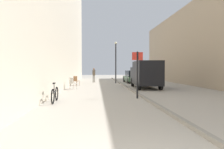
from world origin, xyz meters
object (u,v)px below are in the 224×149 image
Objects in this scene: parked_car at (133,77)px; cafe_chair_near_window at (72,83)px; cafe_chair_by_doorway at (76,80)px; lamp_post at (116,60)px; pedestrian_main_foreground at (94,74)px; bicycle_leaning at (55,95)px; delivery_van at (146,74)px; street_sign_post at (137,71)px.

parked_car reaches higher than cafe_chair_near_window.
lamp_post is at bearing 173.81° from cafe_chair_by_doorway.
lamp_post is at bearing -17.93° from pedestrian_main_foreground.
bicycle_leaning is 1.88× the size of cafe_chair_near_window.
pedestrian_main_foreground is at bearing -153.11° from cafe_chair_by_doorway.
pedestrian_main_foreground is 0.41× the size of parked_car.
pedestrian_main_foreground is 4.75m from parked_car.
cafe_chair_near_window is 1.00× the size of cafe_chair_by_doorway.
lamp_post is (-2.15, -0.73, 2.01)m from parked_car.
cafe_chair_near_window and cafe_chair_by_doorway have the same top height.
lamp_post is 8.20m from cafe_chair_near_window.
pedestrian_main_foreground reaches higher than parked_car.
parked_car is 9.76m from cafe_chair_near_window.
pedestrian_main_foreground is at bearing 81.59° from bicycle_leaning.
bicycle_leaning is 6.17m from cafe_chair_near_window.
pedestrian_main_foreground is 1.85× the size of cafe_chair_by_doorway.
cafe_chair_near_window is at bearing 87.30° from bicycle_leaning.
cafe_chair_near_window is 3.57m from cafe_chair_by_doorway.
street_sign_post is at bearing -106.34° from delivery_van.
bicycle_leaning is (-6.21, -6.77, -0.85)m from delivery_van.
street_sign_post reaches higher than cafe_chair_by_doorway.
street_sign_post is (2.60, -13.39, 0.54)m from pedestrian_main_foreground.
parked_car is at bearing 168.38° from cafe_chair_by_doorway.
street_sign_post is at bearing 72.82° from cafe_chair_by_doorway.
cafe_chair_by_doorway is at bearing -62.18° from street_sign_post.
delivery_van is 1.02× the size of lamp_post.
delivery_van is at bearing -92.93° from parked_car.
bicycle_leaning is at bearing 46.61° from cafe_chair_by_doorway.
parked_car is 15.07m from bicycle_leaning.
delivery_van is (4.50, -7.58, 0.22)m from pedestrian_main_foreground.
bicycle_leaning reaches higher than cafe_chair_near_window.
delivery_van is 6.89m from parked_car.
delivery_van is at bearing 45.84° from bicycle_leaning.
bicycle_leaning is at bearing -130.77° from delivery_van.
parked_car is (0.18, 6.87, -0.52)m from delivery_van.
delivery_van reaches higher than pedestrian_main_foreground.
parked_car reaches higher than bicycle_leaning.
lamp_post is (-1.96, 6.14, 1.49)m from delivery_van.
lamp_post is 5.06× the size of cafe_chair_by_doorway.
bicycle_leaning is at bearing -46.22° from cafe_chair_near_window.
delivery_van is 2.75× the size of bicycle_leaning.
lamp_post is (-0.06, 11.95, 1.18)m from street_sign_post.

